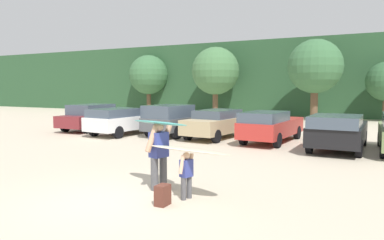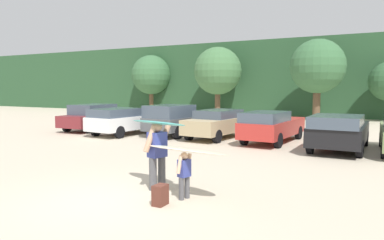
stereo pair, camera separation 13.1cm
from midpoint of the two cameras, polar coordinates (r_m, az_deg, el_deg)
ground_plane at (r=8.61m, az=-12.71°, el=-12.24°), size 120.00×120.00×0.00m
hillside_ridge at (r=38.97m, az=19.56°, el=6.12°), size 108.00×12.00×6.93m
tree_far_left at (r=38.50m, az=-6.93°, el=7.02°), size 4.09×4.09×5.96m
tree_ridge_back at (r=33.27m, az=3.59°, el=7.66°), size 4.32×4.32×6.24m
tree_center at (r=29.83m, az=18.64°, el=7.93°), size 4.18×4.18×6.30m
parked_car_maroon at (r=22.78m, az=-15.37°, el=0.51°), size 2.09×4.85×1.56m
parked_car_white at (r=20.13m, az=-10.98°, el=-0.04°), size 2.27×4.62×1.46m
parked_car_dark_gray at (r=19.40m, az=-2.87°, el=0.12°), size 2.25×4.35×1.65m
parked_car_tan at (r=18.41m, az=3.69°, el=-0.46°), size 2.12×4.47×1.44m
parked_car_red at (r=17.30m, az=11.99°, el=-0.85°), size 2.03×4.87×1.48m
parked_car_black at (r=15.92m, az=21.72°, el=-1.58°), size 2.04×4.79×1.49m
person_adult at (r=9.15m, az=-5.65°, el=-4.90°), size 0.41×0.88×1.71m
person_child at (r=8.37m, az=-1.35°, el=-8.26°), size 0.26×0.48×1.09m
surfboard_teal at (r=8.99m, az=-5.56°, el=-0.46°), size 1.86×0.92×0.16m
surfboard_cream at (r=8.38m, az=-1.13°, el=-4.70°), size 2.39×1.00×0.15m
backpack_dropped at (r=8.07m, az=-5.10°, el=-11.66°), size 0.24×0.34×0.45m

